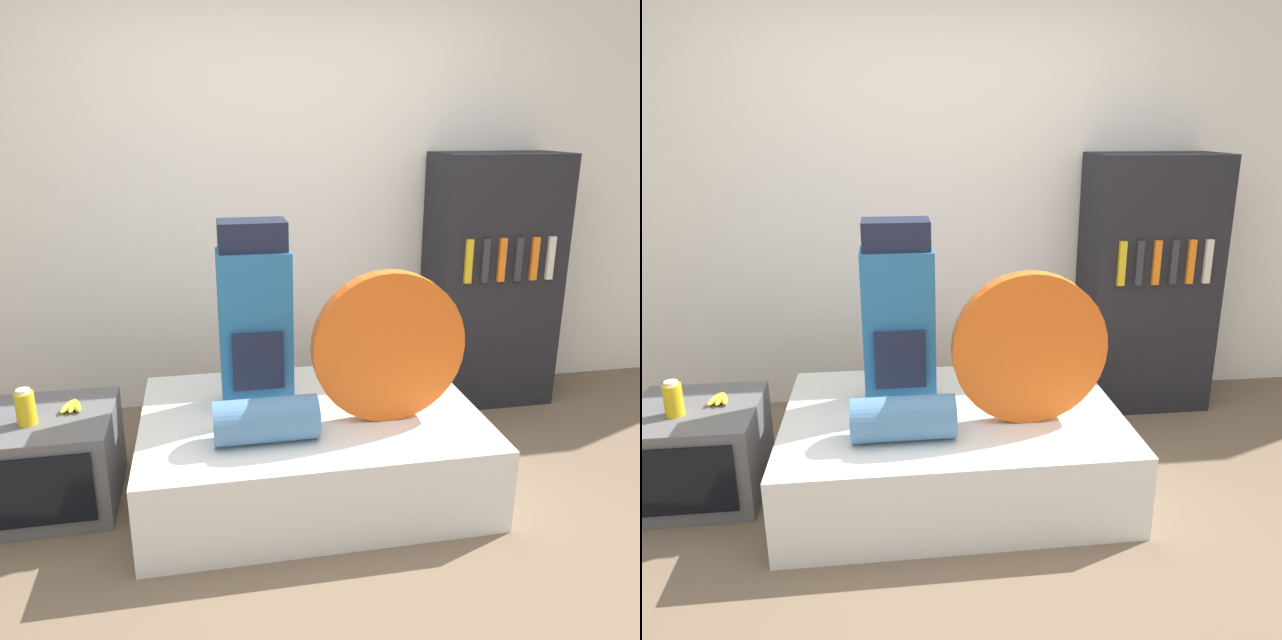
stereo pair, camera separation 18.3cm
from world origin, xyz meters
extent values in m
plane|color=brown|center=(0.00, 0.00, 0.00)|extent=(16.00, 16.00, 0.00)
cube|color=white|center=(0.00, 1.75, 1.30)|extent=(8.00, 0.05, 2.60)
cube|color=white|center=(-0.03, 0.68, 0.20)|extent=(1.58, 1.11, 0.39)
cube|color=#23669E|center=(-0.27, 0.81, 0.77)|extent=(0.34, 0.22, 0.76)
cube|color=#191E33|center=(-0.27, 0.82, 1.22)|extent=(0.31, 0.20, 0.14)
cube|color=#191E33|center=(-0.27, 0.69, 0.66)|extent=(0.23, 0.03, 0.27)
cylinder|color=#E05B19|center=(0.30, 0.54, 0.74)|extent=(0.70, 0.08, 0.70)
cylinder|color=teal|center=(-0.27, 0.42, 0.49)|extent=(0.45, 0.19, 0.19)
cube|color=#5B5B60|center=(-1.23, 0.74, 0.22)|extent=(0.58, 0.57, 0.44)
cube|color=black|center=(-1.23, 0.45, 0.23)|extent=(0.46, 0.02, 0.32)
cylinder|color=gold|center=(-1.29, 0.68, 0.52)|extent=(0.08, 0.08, 0.15)
cylinder|color=white|center=(-1.29, 0.68, 0.60)|extent=(0.06, 0.06, 0.02)
ellipsoid|color=yellow|center=(-1.14, 0.80, 0.46)|extent=(0.07, 0.14, 0.03)
ellipsoid|color=yellow|center=(-1.12, 0.80, 0.46)|extent=(0.03, 0.14, 0.03)
ellipsoid|color=yellow|center=(-1.10, 0.80, 0.46)|extent=(0.07, 0.14, 0.03)
cube|color=black|center=(1.24, 1.49, 0.77)|extent=(0.76, 0.41, 1.54)
cube|color=gold|center=(0.99, 1.27, 0.95)|extent=(0.04, 0.02, 0.25)
cube|color=#2D2D33|center=(1.09, 1.27, 0.95)|extent=(0.04, 0.02, 0.25)
cube|color=orange|center=(1.19, 1.27, 0.95)|extent=(0.04, 0.02, 0.25)
cube|color=#2D2D33|center=(1.30, 1.27, 0.95)|extent=(0.04, 0.02, 0.25)
cube|color=orange|center=(1.40, 1.27, 0.95)|extent=(0.04, 0.02, 0.25)
cube|color=beige|center=(1.50, 1.27, 0.95)|extent=(0.04, 0.02, 0.25)
camera|label=1|loc=(-0.49, -1.99, 1.71)|focal=35.00mm
camera|label=2|loc=(-0.31, -2.01, 1.71)|focal=35.00mm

